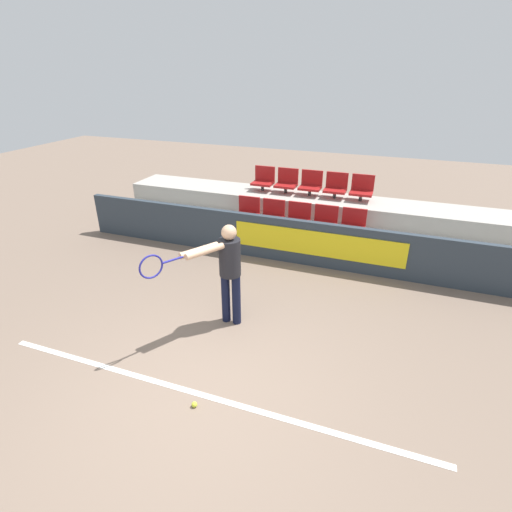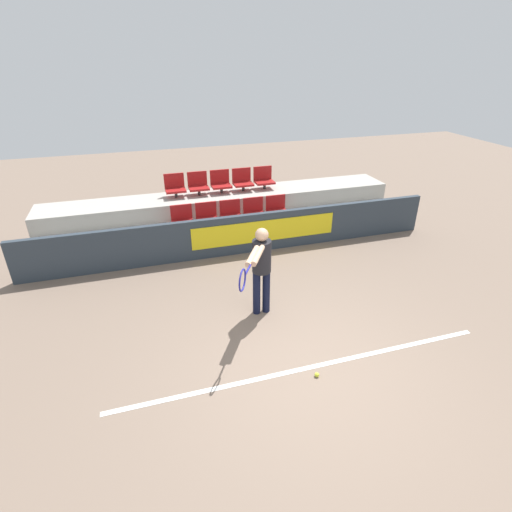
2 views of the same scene
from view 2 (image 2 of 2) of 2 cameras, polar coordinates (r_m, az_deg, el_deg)
The scene contains 17 objects.
ground_plane at distance 6.06m, azimuth 7.35°, elevation -15.46°, with size 30.00×30.00×0.00m, color #7A6656.
court_baseline at distance 6.05m, azimuth 7.42°, elevation -15.55°, with size 5.70×0.08×0.01m.
barrier_wall at distance 8.86m, azimuth -2.33°, elevation 3.09°, with size 9.19×0.14×0.90m.
bleacher_tier_front at distance 9.49m, azimuth -3.33°, elevation 3.23°, with size 8.79×1.04×0.44m.
bleacher_tier_middle at distance 10.34m, azimuth -4.77°, elevation 6.60°, with size 8.79×1.04×0.88m.
stadium_chair_0 at distance 9.24m, azimuth -10.48°, elevation 5.28°, with size 0.49×0.38×0.55m.
stadium_chair_1 at distance 9.31m, azimuth -7.00°, elevation 5.72°, with size 0.49×0.38×0.55m.
stadium_chair_2 at distance 9.42m, azimuth -3.58°, elevation 6.12°, with size 0.49×0.38×0.55m.
stadium_chair_3 at distance 9.55m, azimuth -0.25°, elevation 6.50°, with size 0.49×0.38×0.55m.
stadium_chair_4 at distance 9.72m, azimuth 2.99°, elevation 6.84°, with size 0.49×0.38×0.55m.
stadium_chair_5 at distance 10.07m, azimuth -11.50°, elevation 9.71°, with size 0.49×0.38×0.55m.
stadium_chair_6 at distance 10.14m, azimuth -8.26°, elevation 10.09°, with size 0.49×0.38×0.55m.
stadium_chair_7 at distance 10.23m, azimuth -5.07°, elevation 10.43°, with size 0.49×0.38×0.55m.
stadium_chair_8 at distance 10.36m, azimuth -1.94°, elevation 10.74°, with size 0.49×0.38×0.55m.
stadium_chair_9 at distance 10.52m, azimuth 1.11°, elevation 11.00°, with size 0.49×0.38×0.55m.
tennis_player at distance 6.51m, azimuth 0.67°, elevation -1.23°, with size 0.85×1.33×1.59m.
tennis_ball at distance 5.92m, azimuth 8.69°, elevation -16.42°, with size 0.07×0.07×0.07m.
Camera 2 is at (-2.00, -3.99, 4.11)m, focal length 28.00 mm.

